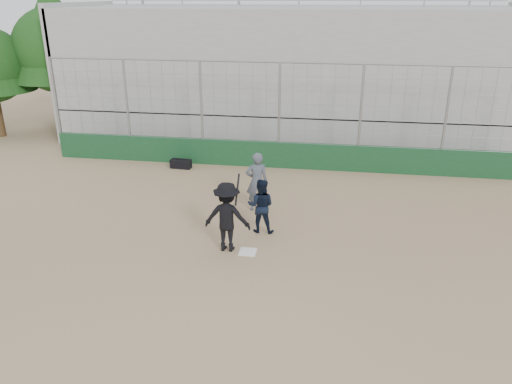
# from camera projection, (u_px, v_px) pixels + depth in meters

# --- Properties ---
(ground) EXTENTS (90.00, 90.00, 0.00)m
(ground) POSITION_uv_depth(u_px,v_px,m) (248.00, 252.00, 13.07)
(ground) COLOR brown
(ground) RESTS_ON ground
(home_plate) EXTENTS (0.44, 0.44, 0.02)m
(home_plate) POSITION_uv_depth(u_px,v_px,m) (248.00, 252.00, 13.06)
(home_plate) COLOR white
(home_plate) RESTS_ON ground
(backstop) EXTENTS (18.10, 0.25, 4.04)m
(backstop) POSITION_uv_depth(u_px,v_px,m) (279.00, 143.00, 19.13)
(backstop) COLOR #123A1D
(backstop) RESTS_ON ground
(bleachers) EXTENTS (20.25, 6.70, 6.98)m
(bleachers) POSITION_uv_depth(u_px,v_px,m) (292.00, 73.00, 22.95)
(bleachers) COLOR gray
(bleachers) RESTS_ON ground
(tree_left) EXTENTS (4.48, 4.48, 7.00)m
(tree_left) POSITION_uv_depth(u_px,v_px,m) (54.00, 38.00, 23.13)
(tree_left) COLOR #321E12
(tree_left) RESTS_ON ground
(batter_at_plate) EXTENTS (1.23, 0.80, 2.01)m
(batter_at_plate) POSITION_uv_depth(u_px,v_px,m) (227.00, 217.00, 12.89)
(batter_at_plate) COLOR black
(batter_at_plate) RESTS_ON ground
(catcher_crouched) EXTENTS (0.80, 0.64, 1.08)m
(catcher_crouched) POSITION_uv_depth(u_px,v_px,m) (261.00, 214.00, 13.99)
(catcher_crouched) COLOR black
(catcher_crouched) RESTS_ON ground
(umpire) EXTENTS (0.78, 0.62, 1.68)m
(umpire) POSITION_uv_depth(u_px,v_px,m) (257.00, 184.00, 15.34)
(umpire) COLOR #454C57
(umpire) RESTS_ON ground
(equipment_bag) EXTENTS (0.82, 0.40, 0.38)m
(equipment_bag) POSITION_uv_depth(u_px,v_px,m) (181.00, 164.00, 19.32)
(equipment_bag) COLOR black
(equipment_bag) RESTS_ON ground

